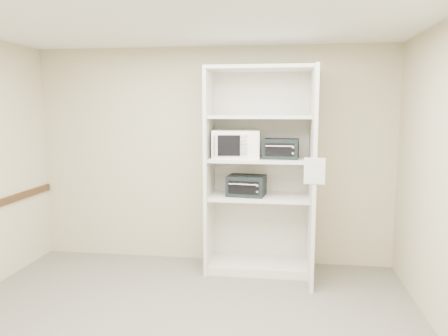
# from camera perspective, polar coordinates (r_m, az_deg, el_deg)

# --- Properties ---
(ceiling) EXTENTS (4.50, 4.00, 0.01)m
(ceiling) POSITION_cam_1_polar(r_m,az_deg,el_deg) (3.61, -7.27, 19.82)
(ceiling) COLOR white
(wall_back) EXTENTS (4.50, 0.02, 2.70)m
(wall_back) POSITION_cam_1_polar(r_m,az_deg,el_deg) (5.51, -1.59, 1.59)
(wall_back) COLOR beige
(wall_back) RESTS_ON ground
(wall_front) EXTENTS (4.50, 0.02, 2.70)m
(wall_front) POSITION_cam_1_polar(r_m,az_deg,el_deg) (1.78, -24.00, -12.45)
(wall_front) COLOR beige
(wall_front) RESTS_ON ground
(shelving_unit) EXTENTS (1.24, 0.92, 2.42)m
(shelving_unit) POSITION_cam_1_polar(r_m,az_deg,el_deg) (5.18, 5.15, -1.29)
(shelving_unit) COLOR white
(shelving_unit) RESTS_ON floor
(microwave) EXTENTS (0.58, 0.46, 0.32)m
(microwave) POSITION_cam_1_polar(r_m,az_deg,el_deg) (5.11, 1.52, 3.15)
(microwave) COLOR white
(microwave) RESTS_ON shelving_unit
(toaster_oven_upper) EXTENTS (0.42, 0.33, 0.23)m
(toaster_oven_upper) POSITION_cam_1_polar(r_m,az_deg,el_deg) (5.08, 7.44, 2.52)
(toaster_oven_upper) COLOR black
(toaster_oven_upper) RESTS_ON shelving_unit
(toaster_oven_lower) EXTENTS (0.47, 0.38, 0.24)m
(toaster_oven_lower) POSITION_cam_1_polar(r_m,az_deg,el_deg) (5.17, 2.95, -2.30)
(toaster_oven_lower) COLOR black
(toaster_oven_lower) RESTS_ON shelving_unit
(paper_sign) EXTENTS (0.21, 0.02, 0.27)m
(paper_sign) POSITION_cam_1_polar(r_m,az_deg,el_deg) (4.54, 11.73, -0.39)
(paper_sign) COLOR white
(paper_sign) RESTS_ON shelving_unit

